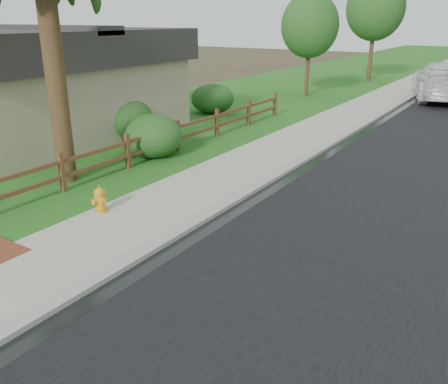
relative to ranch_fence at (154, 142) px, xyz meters
The scene contains 15 objects.
ground 7.37m from the ranch_fence, 60.64° to the right, with size 120.00×120.00×0.00m, color #3A3220.
curb 28.88m from the ranch_fence, 82.04° to the left, with size 0.40×90.00×0.12m, color gray.
sidewalk 28.73m from the ranch_fence, 84.61° to the left, with size 2.20×90.00×0.10m, color #A0998B.
grass_strip 28.62m from the ranch_fence, 88.40° to the left, with size 1.60×90.00×0.06m, color #255518.
lawn_near 28.94m from the ranch_fence, 98.75° to the left, with size 9.00×90.00×0.04m, color #255518.
ranch_fence is the anchor object (origin of this frame).
house 7.57m from the ranch_fence, behind, with size 10.60×9.60×4.05m.
fire_hydrant 4.54m from the ranch_fence, 65.26° to the right, with size 0.41×0.33×0.63m.
white_suv 18.57m from the ranch_fence, 72.45° to the left, with size 2.86×7.02×2.04m, color silver.
boulder 2.95m from the ranch_fence, 144.77° to the left, with size 1.13×0.85×0.76m, color brown.
shrub_b 3.34m from the ranch_fence, 150.50° to the left, with size 2.19×2.19×1.53m, color #1E4518.
shrub_c 0.40m from the ranch_fence, 139.43° to the left, with size 1.95×1.95×1.41m, color #1E4518.
shrub_d 8.13m from the ranch_fence, 110.89° to the left, with size 2.03×2.03×1.38m, color #1E4518.
tree_near_left 15.18m from the ranch_fence, 94.71° to the left, with size 3.18×3.18×5.64m.
tree_mid_left 24.18m from the ranch_fence, 90.72° to the left, with size 3.96×3.96×7.09m.
Camera 1 is at (6.12, -4.68, 4.30)m, focal length 38.00 mm.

